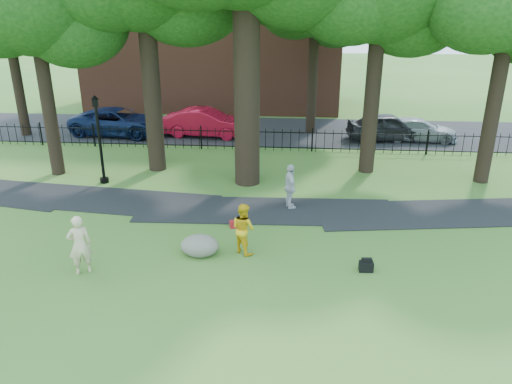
# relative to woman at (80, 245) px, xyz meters

# --- Properties ---
(ground) EXTENTS (120.00, 120.00, 0.00)m
(ground) POSITION_rel_woman_xyz_m (4.23, 1.14, -0.94)
(ground) COLOR #346322
(ground) RESTS_ON ground
(footpath) EXTENTS (36.07, 3.85, 0.03)m
(footpath) POSITION_rel_woman_xyz_m (5.23, 5.04, -0.94)
(footpath) COLOR black
(footpath) RESTS_ON ground
(street) EXTENTS (80.00, 7.00, 0.02)m
(street) POSITION_rel_woman_xyz_m (4.23, 17.14, -0.94)
(street) COLOR black
(street) RESTS_ON ground
(iron_fence) EXTENTS (44.00, 0.04, 1.20)m
(iron_fence) POSITION_rel_woman_xyz_m (4.23, 13.14, -0.34)
(iron_fence) COLOR black
(iron_fence) RESTS_ON ground
(brick_building) EXTENTS (18.00, 8.00, 12.00)m
(brick_building) POSITION_rel_woman_xyz_m (0.23, 25.14, 5.06)
(brick_building) COLOR brown
(brick_building) RESTS_ON ground
(woman) EXTENTS (0.82, 0.73, 1.88)m
(woman) POSITION_rel_woman_xyz_m (0.00, 0.00, 0.00)
(woman) COLOR beige
(woman) RESTS_ON ground
(man) EXTENTS (1.05, 1.03, 1.71)m
(man) POSITION_rel_woman_xyz_m (4.73, 1.68, -0.09)
(man) COLOR gold
(man) RESTS_ON ground
(pedestrian) EXTENTS (0.75, 1.15, 1.81)m
(pedestrian) POSITION_rel_woman_xyz_m (6.17, 5.40, -0.04)
(pedestrian) COLOR #B8B8BD
(pedestrian) RESTS_ON ground
(boulder) EXTENTS (1.52, 1.36, 0.73)m
(boulder) POSITION_rel_woman_xyz_m (3.33, 1.41, -0.58)
(boulder) COLOR slate
(boulder) RESTS_ON ground
(lamppost) EXTENTS (0.39, 0.39, 3.92)m
(lamppost) POSITION_rel_woman_xyz_m (-2.17, 7.63, 0.98)
(lamppost) COLOR black
(lamppost) RESTS_ON ground
(backpack) EXTENTS (0.44, 0.29, 0.32)m
(backpack) POSITION_rel_woman_xyz_m (8.58, 0.77, -0.78)
(backpack) COLOR black
(backpack) RESTS_ON ground
(red_bag) EXTENTS (0.43, 0.36, 0.25)m
(red_bag) POSITION_rel_woman_xyz_m (4.23, 3.51, -0.82)
(red_bag) COLOR maroon
(red_bag) RESTS_ON ground
(red_sedan) EXTENTS (5.09, 2.17, 1.63)m
(red_sedan) POSITION_rel_woman_xyz_m (1.05, 15.75, -0.13)
(red_sedan) COLOR #B60E27
(red_sedan) RESTS_ON ground
(navy_van) EXTENTS (5.93, 3.21, 1.58)m
(navy_van) POSITION_rel_woman_xyz_m (-4.21, 15.66, -0.15)
(navy_van) COLOR #0C193D
(navy_van) RESTS_ON ground
(grey_car) EXTENTS (4.81, 2.41, 1.57)m
(grey_car) POSITION_rel_woman_xyz_m (11.61, 15.77, -0.16)
(grey_car) COLOR black
(grey_car) RESTS_ON ground
(silver_car) EXTENTS (4.42, 1.94, 1.26)m
(silver_car) POSITION_rel_woman_xyz_m (13.37, 15.84, -0.31)
(silver_car) COLOR #94979C
(silver_car) RESTS_ON ground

